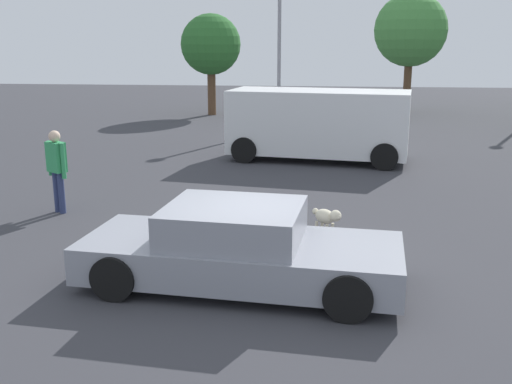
{
  "coord_description": "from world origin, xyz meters",
  "views": [
    {
      "loc": [
        0.95,
        -8.2,
        3.46
      ],
      "look_at": [
        -0.16,
        1.79,
        0.9
      ],
      "focal_mm": 41.54,
      "sensor_mm": 36.0,
      "label": 1
    }
  ],
  "objects": [
    {
      "name": "sedan_foreground",
      "position": [
        -0.19,
        -0.2,
        0.56
      ],
      "size": [
        4.72,
        2.25,
        1.2
      ],
      "rotation": [
        0.0,
        0.0,
        -0.09
      ],
      "color": "gray",
      "rests_on": "ground_plane"
    },
    {
      "name": "ground_plane",
      "position": [
        0.0,
        0.0,
        0.0
      ],
      "size": [
        80.0,
        80.0,
        0.0
      ],
      "primitive_type": "plane",
      "color": "#38383D"
    },
    {
      "name": "light_post_near",
      "position": [
        -0.78,
        15.6,
        3.84
      ],
      "size": [
        0.44,
        0.44,
        5.55
      ],
      "color": "gray",
      "rests_on": "ground_plane"
    },
    {
      "name": "tree_back_right",
      "position": [
        -4.38,
        20.32,
        3.31
      ],
      "size": [
        2.85,
        2.85,
        4.77
      ],
      "color": "brown",
      "rests_on": "ground_plane"
    },
    {
      "name": "pedestrian",
      "position": [
        -4.42,
        3.15,
        1.03
      ],
      "size": [
        0.49,
        0.42,
        1.72
      ],
      "rotation": [
        0.0,
        0.0,
        1.0
      ],
      "color": "navy",
      "rests_on": "ground_plane"
    },
    {
      "name": "van_white",
      "position": [
        0.85,
        9.45,
        1.13
      ],
      "size": [
        5.48,
        2.92,
        2.08
      ],
      "rotation": [
        0.0,
        0.0,
        2.99
      ],
      "color": "white",
      "rests_on": "ground_plane"
    },
    {
      "name": "tree_back_center",
      "position": [
        5.15,
        22.38,
        3.99
      ],
      "size": [
        3.53,
        3.53,
        5.78
      ],
      "color": "brown",
      "rests_on": "ground_plane"
    },
    {
      "name": "dog",
      "position": [
        1.1,
        2.57,
        0.26
      ],
      "size": [
        0.56,
        0.56,
        0.44
      ],
      "rotation": [
        0.0,
        0.0,
        5.49
      ],
      "color": "beige",
      "rests_on": "ground_plane"
    }
  ]
}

